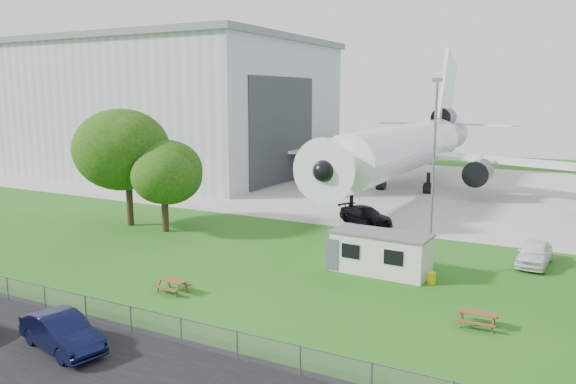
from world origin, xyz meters
The scene contains 15 objects.
ground centered at (0.00, 0.00, 0.00)m, with size 160.00×160.00×0.00m, color #357622.
asphalt_strip centered at (0.00, -13.00, 0.01)m, with size 120.00×8.00×0.02m, color black.
concrete_apron centered at (0.00, 38.00, 0.01)m, with size 120.00×46.00×0.03m, color #B7B7B2.
hangar centered at (-37.97, 36.00, 9.41)m, with size 43.00×31.00×18.55m.
airliner centered at (-2.00, 35.86, 5.27)m, with size 46.36×47.73×17.69m.
site_cabin centered at (5.49, 4.72, 1.31)m, with size 6.80×2.96×2.62m.
picnic_west centered at (-3.78, -4.32, 0.00)m, with size 1.80×1.50×0.76m, color brown, non-canonical shape.
picnic_east centered at (12.40, -1.15, 0.00)m, with size 1.80×1.50×0.76m, color brown, non-canonical shape.
fence centered at (0.00, -9.50, 0.00)m, with size 58.00×0.04×1.30m, color gray.
lamp_mast centered at (8.20, 6.20, 6.00)m, with size 0.16×0.16×12.00m, color slate.
tree_west_big centered at (-17.84, 7.10, 6.68)m, with size 8.66×8.66×11.02m.
tree_west_small centered at (-13.72, 6.82, 4.90)m, with size 6.44×6.44×8.13m.
car_centre_sedan centered at (-3.33, -12.35, 0.80)m, with size 1.70×4.87×1.60m, color black.
car_ne_hatch centered at (13.93, 11.01, 0.81)m, with size 1.90×4.73×1.61m, color white.
car_apron_van centered at (-0.08, 17.03, 0.76)m, with size 2.14×5.26×1.53m, color black.
Camera 1 is at (16.42, -28.16, 11.13)m, focal length 35.00 mm.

